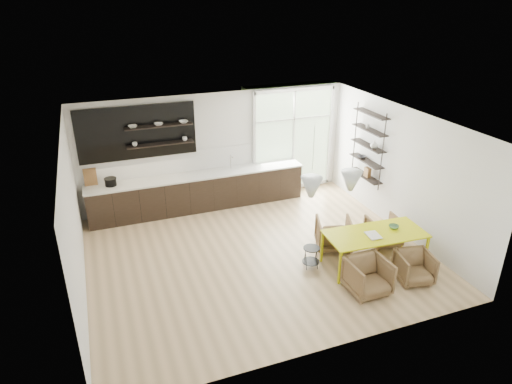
{
  "coord_description": "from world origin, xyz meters",
  "views": [
    {
      "loc": [
        -2.97,
        -7.84,
        5.27
      ],
      "look_at": [
        0.19,
        0.6,
        1.2
      ],
      "focal_mm": 32.0,
      "sensor_mm": 36.0,
      "label": 1
    }
  ],
  "objects_px": {
    "armchair_back_left": "(334,234)",
    "armchair_front_left": "(368,276)",
    "dining_table": "(375,235)",
    "wire_stool": "(311,254)",
    "armchair_front_right": "(414,267)",
    "armchair_back_right": "(384,231)"
  },
  "relations": [
    {
      "from": "dining_table",
      "to": "wire_stool",
      "type": "relative_size",
      "value": 4.59
    },
    {
      "from": "armchair_back_right",
      "to": "armchair_front_left",
      "type": "distance_m",
      "value": 1.94
    },
    {
      "from": "dining_table",
      "to": "armchair_back_left",
      "type": "height_order",
      "value": "dining_table"
    },
    {
      "from": "armchair_back_left",
      "to": "armchair_front_left",
      "type": "height_order",
      "value": "armchair_back_left"
    },
    {
      "from": "armchair_back_right",
      "to": "armchair_front_right",
      "type": "height_order",
      "value": "armchair_back_right"
    },
    {
      "from": "armchair_back_left",
      "to": "armchair_front_right",
      "type": "bearing_deg",
      "value": 137.26
    },
    {
      "from": "armchair_back_right",
      "to": "armchair_front_left",
      "type": "bearing_deg",
      "value": 52.56
    },
    {
      "from": "dining_table",
      "to": "armchair_front_left",
      "type": "relative_size",
      "value": 2.78
    },
    {
      "from": "armchair_back_right",
      "to": "armchair_front_right",
      "type": "xyz_separation_m",
      "value": [
        -0.28,
        -1.42,
        -0.01
      ]
    },
    {
      "from": "armchair_back_left",
      "to": "wire_stool",
      "type": "xyz_separation_m",
      "value": [
        -0.81,
        -0.52,
        -0.05
      ]
    },
    {
      "from": "armchair_back_left",
      "to": "armchair_back_right",
      "type": "relative_size",
      "value": 1.09
    },
    {
      "from": "dining_table",
      "to": "armchair_front_left",
      "type": "bearing_deg",
      "value": -126.16
    },
    {
      "from": "armchair_front_right",
      "to": "wire_stool",
      "type": "xyz_separation_m",
      "value": [
        -1.66,
        1.13,
        -0.01
      ]
    },
    {
      "from": "armchair_front_right",
      "to": "wire_stool",
      "type": "distance_m",
      "value": 2.01
    },
    {
      "from": "dining_table",
      "to": "armchair_back_right",
      "type": "relative_size",
      "value": 2.99
    },
    {
      "from": "armchair_front_left",
      "to": "wire_stool",
      "type": "xyz_separation_m",
      "value": [
        -0.61,
        1.12,
        -0.05
      ]
    },
    {
      "from": "armchair_front_left",
      "to": "armchair_front_right",
      "type": "xyz_separation_m",
      "value": [
        1.05,
        -0.01,
        -0.04
      ]
    },
    {
      "from": "armchair_back_right",
      "to": "armchair_front_right",
      "type": "distance_m",
      "value": 1.45
    },
    {
      "from": "armchair_back_left",
      "to": "armchair_front_right",
      "type": "height_order",
      "value": "armchair_back_left"
    },
    {
      "from": "armchair_front_left",
      "to": "armchair_back_left",
      "type": "bearing_deg",
      "value": 82.26
    },
    {
      "from": "dining_table",
      "to": "armchair_front_left",
      "type": "xyz_separation_m",
      "value": [
        -0.63,
        -0.76,
        -0.35
      ]
    },
    {
      "from": "armchair_front_right",
      "to": "wire_stool",
      "type": "relative_size",
      "value": 1.46
    }
  ]
}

